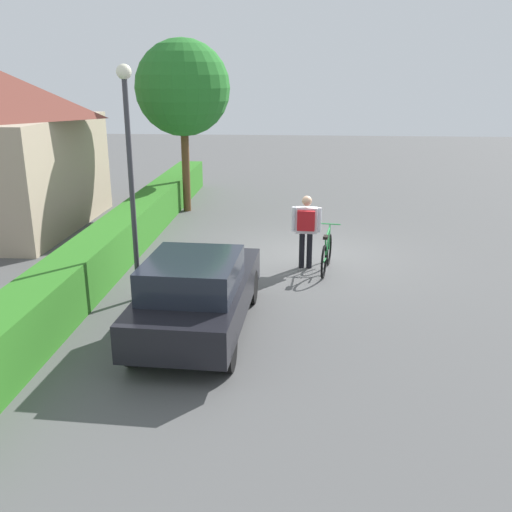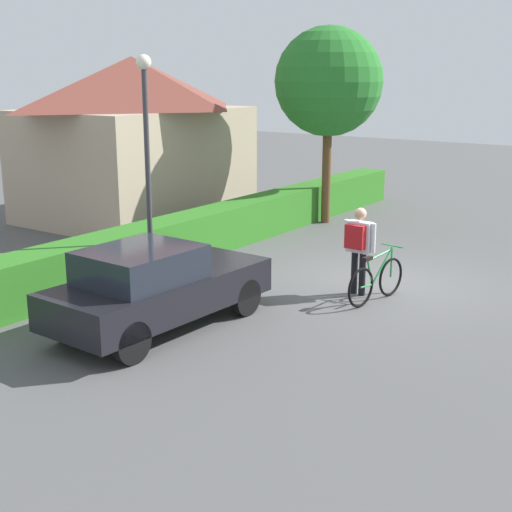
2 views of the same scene
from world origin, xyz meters
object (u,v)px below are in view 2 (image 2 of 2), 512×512
bicycle (376,280)px  person_rider (359,242)px  street_lamp (147,145)px  tree_kerbside (329,82)px  parked_car_near (156,286)px

bicycle → person_rider: 0.82m
person_rider → street_lamp: street_lamp is taller
person_rider → street_lamp: (-2.18, 3.40, 1.86)m
person_rider → tree_kerbside: (5.67, 3.92, 2.90)m
parked_car_near → street_lamp: bearing=45.1°
person_rider → street_lamp: bearing=122.7°
parked_car_near → person_rider: bearing=-27.4°
bicycle → street_lamp: 5.04m
parked_car_near → person_rider: (3.67, -1.90, 0.29)m
bicycle → parked_car_near: bearing=145.8°
parked_car_near → bicycle: parked_car_near is taller
bicycle → tree_kerbside: (5.84, 4.40, 3.54)m
parked_car_near → bicycle: (3.50, -2.38, -0.35)m
person_rider → bicycle: bearing=-109.2°
street_lamp → parked_car_near: bearing=-134.9°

